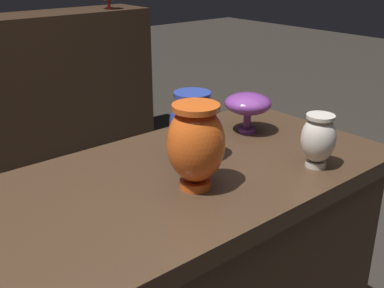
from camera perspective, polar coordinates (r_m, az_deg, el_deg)
The scene contains 5 objects.
display_plinth at distance 1.53m, azimuth -0.37°, elevation -16.75°, with size 1.20×0.64×0.80m.
vase_centerpiece at distance 1.18m, azimuth 0.46°, elevation 0.09°, with size 0.15×0.15×0.22m.
vase_tall_behind at distance 1.59m, azimuth 6.73°, elevation 4.75°, with size 0.16×0.16×0.13m.
vase_left_accent at distance 1.35m, azimuth 0.04°, elevation 2.51°, with size 0.13×0.13×0.20m.
vase_right_accent at distance 1.36m, azimuth 14.95°, elevation 0.63°, with size 0.10×0.10×0.15m.
Camera 1 is at (-0.76, -0.92, 1.36)m, focal length 44.37 mm.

